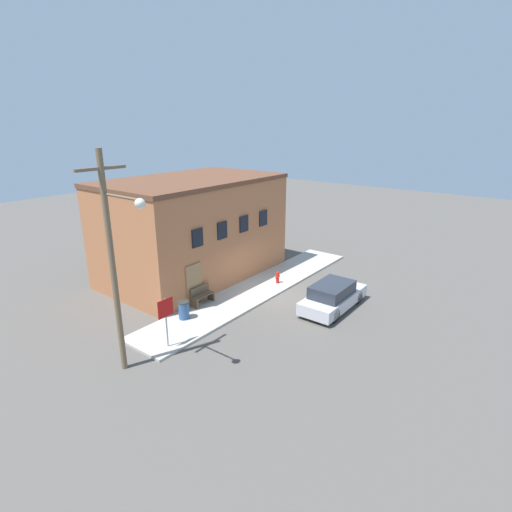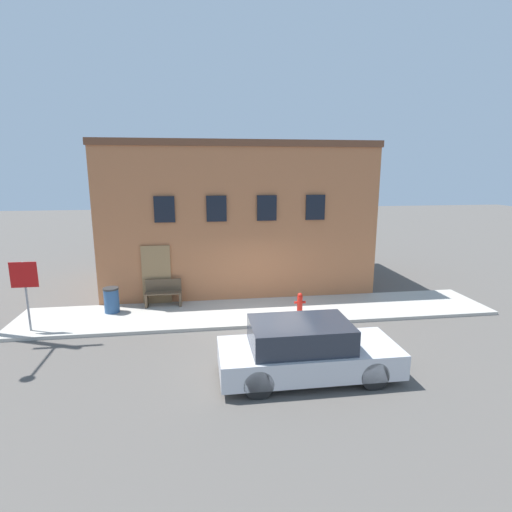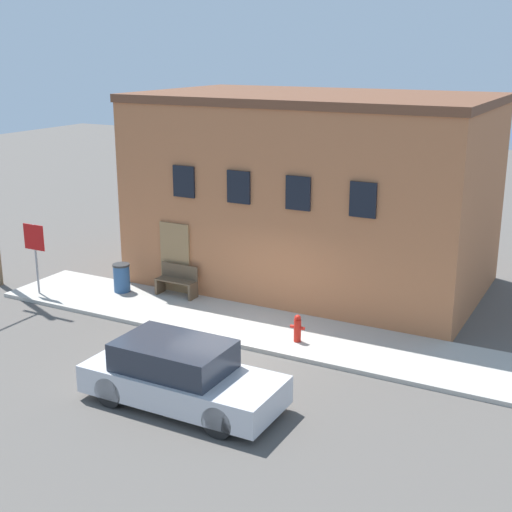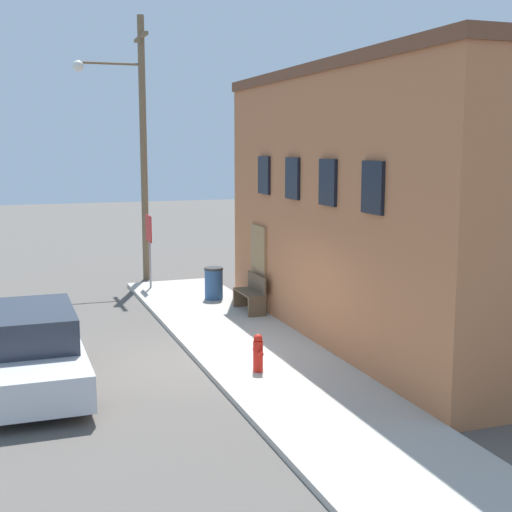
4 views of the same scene
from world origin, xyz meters
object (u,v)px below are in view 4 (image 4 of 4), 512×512
utility_pole (138,137)px  parked_car (31,351)px  trash_bin (214,283)px  stop_sign (149,237)px  fire_hydrant (258,353)px  bench (251,294)px

utility_pole → parked_car: 10.71m
utility_pole → parked_car: size_ratio=1.91×
trash_bin → parked_car: size_ratio=0.20×
stop_sign → utility_pole: bearing=177.3°
utility_pole → stop_sign: bearing=-2.7°
stop_sign → fire_hydrant: bearing=2.3°
parked_car → trash_bin: bearing=137.8°
bench → trash_bin: bench is taller
stop_sign → trash_bin: (2.08, 1.30, -1.05)m
parked_car → fire_hydrant: bearing=77.7°
bench → stop_sign: bearing=-154.5°
utility_pole → trash_bin: bearing=17.0°
stop_sign → utility_pole: 3.40m
stop_sign → parked_car: size_ratio=0.50×
stop_sign → parked_car: (7.44, -3.56, -0.94)m
fire_hydrant → bench: 4.78m
stop_sign → utility_pole: size_ratio=0.26×
bench → fire_hydrant: bearing=-17.7°
bench → utility_pole: utility_pole is taller
bench → parked_car: bearing=-55.3°
stop_sign → trash_bin: size_ratio=2.47×
bench → parked_car: 6.50m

